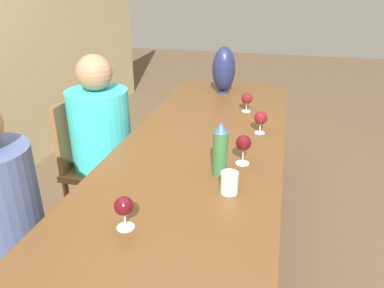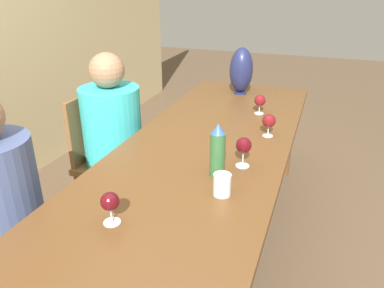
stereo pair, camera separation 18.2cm
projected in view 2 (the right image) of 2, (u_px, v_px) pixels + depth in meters
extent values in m
plane|color=brown|center=(191.00, 280.00, 2.17)|extent=(14.00, 14.00, 0.00)
cube|color=brown|center=(190.00, 168.00, 1.86)|extent=(3.13, 0.89, 0.04)
cylinder|color=brown|center=(289.00, 137.00, 3.17)|extent=(0.07, 0.07, 0.71)
cylinder|color=brown|center=(210.00, 127.00, 3.38)|extent=(0.07, 0.07, 0.71)
cylinder|color=#336638|center=(217.00, 155.00, 1.71)|extent=(0.07, 0.07, 0.21)
cone|color=#33599E|center=(218.00, 129.00, 1.66)|extent=(0.06, 0.06, 0.05)
cylinder|color=silver|center=(222.00, 185.00, 1.58)|extent=(0.08, 0.08, 0.10)
cylinder|color=#1E234C|center=(240.00, 93.00, 2.96)|extent=(0.10, 0.10, 0.01)
ellipsoid|color=#1E234C|center=(241.00, 70.00, 2.89)|extent=(0.18, 0.18, 0.34)
cylinder|color=silver|center=(268.00, 136.00, 2.18)|extent=(0.06, 0.06, 0.00)
cylinder|color=silver|center=(268.00, 131.00, 2.17)|extent=(0.01, 0.01, 0.06)
sphere|color=maroon|center=(269.00, 121.00, 2.14)|extent=(0.08, 0.08, 0.08)
cylinder|color=silver|center=(242.00, 166.00, 1.84)|extent=(0.07, 0.07, 0.00)
cylinder|color=silver|center=(243.00, 158.00, 1.82)|extent=(0.01, 0.01, 0.08)
sphere|color=#510C14|center=(244.00, 145.00, 1.79)|extent=(0.08, 0.08, 0.08)
cylinder|color=silver|center=(259.00, 113.00, 2.53)|extent=(0.06, 0.06, 0.00)
cylinder|color=silver|center=(259.00, 109.00, 2.52)|extent=(0.01, 0.01, 0.06)
sphere|color=maroon|center=(260.00, 100.00, 2.50)|extent=(0.08, 0.08, 0.08)
cylinder|color=silver|center=(112.00, 222.00, 1.42)|extent=(0.07, 0.07, 0.00)
cylinder|color=silver|center=(111.00, 215.00, 1.40)|extent=(0.01, 0.01, 0.06)
sphere|color=#510C14|center=(110.00, 201.00, 1.38)|extent=(0.07, 0.07, 0.07)
cube|color=brown|center=(12.00, 251.00, 1.76)|extent=(0.44, 0.44, 0.04)
cylinder|color=brown|center=(76.00, 270.00, 1.95)|extent=(0.04, 0.04, 0.41)
cylinder|color=brown|center=(18.00, 253.00, 2.07)|extent=(0.04, 0.04, 0.41)
cube|color=brown|center=(116.00, 164.00, 2.57)|extent=(0.44, 0.44, 0.04)
cube|color=brown|center=(87.00, 127.00, 2.53)|extent=(0.40, 0.03, 0.45)
cylinder|color=brown|center=(129.00, 211.00, 2.44)|extent=(0.04, 0.04, 0.41)
cylinder|color=brown|center=(154.00, 183.00, 2.77)|extent=(0.04, 0.04, 0.41)
cylinder|color=brown|center=(80.00, 200.00, 2.56)|extent=(0.04, 0.04, 0.41)
cylinder|color=brown|center=(109.00, 175.00, 2.88)|extent=(0.04, 0.04, 0.41)
cube|color=#2D2D38|center=(30.00, 287.00, 1.82)|extent=(0.27, 0.20, 0.45)
cube|color=#2D2D38|center=(126.00, 191.00, 2.63)|extent=(0.29, 0.21, 0.45)
cylinder|color=#33B7BC|center=(112.00, 126.00, 2.46)|extent=(0.38, 0.38, 0.52)
sphere|color=#9E7051|center=(107.00, 70.00, 2.30)|extent=(0.22, 0.22, 0.22)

